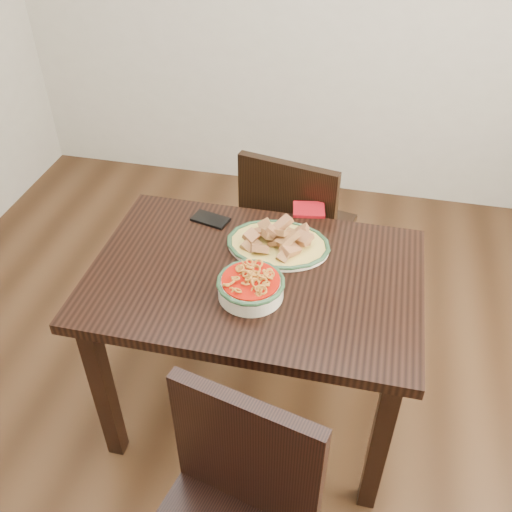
% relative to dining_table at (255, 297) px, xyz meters
% --- Properties ---
extents(floor, '(3.50, 3.50, 0.00)m').
position_rel_dining_table_xyz_m(floor, '(-0.07, 0.04, -0.64)').
color(floor, '#321E0F').
rests_on(floor, ground).
extents(dining_table, '(1.12, 0.74, 0.75)m').
position_rel_dining_table_xyz_m(dining_table, '(0.00, 0.00, 0.00)').
color(dining_table, black).
rests_on(dining_table, ground).
extents(chair_far, '(0.50, 0.50, 0.89)m').
position_rel_dining_table_xyz_m(chair_far, '(0.04, 0.61, -0.14)').
color(chair_far, black).
rests_on(chair_far, ground).
extents(fish_plate, '(0.36, 0.28, 0.11)m').
position_rel_dining_table_xyz_m(fish_plate, '(0.05, 0.16, 0.15)').
color(fish_plate, white).
rests_on(fish_plate, dining_table).
extents(noodle_bowl, '(0.22, 0.22, 0.08)m').
position_rel_dining_table_xyz_m(noodle_bowl, '(0.01, -0.11, 0.15)').
color(noodle_bowl, beige).
rests_on(noodle_bowl, dining_table).
extents(smartphone, '(0.15, 0.10, 0.01)m').
position_rel_dining_table_xyz_m(smartphone, '(-0.23, 0.26, 0.11)').
color(smartphone, black).
rests_on(smartphone, dining_table).
extents(napkin, '(0.14, 0.12, 0.01)m').
position_rel_dining_table_xyz_m(napkin, '(0.12, 0.41, 0.11)').
color(napkin, maroon).
rests_on(napkin, dining_table).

